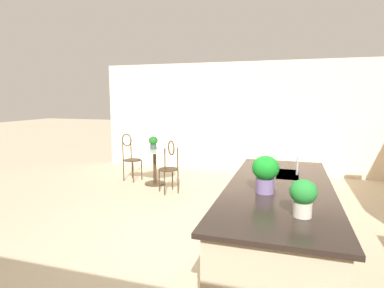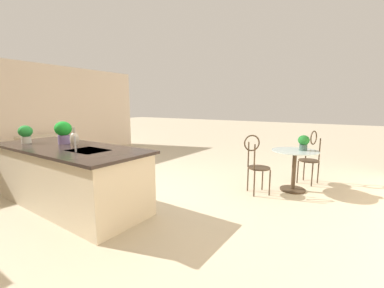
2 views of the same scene
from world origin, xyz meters
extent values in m
plane|color=beige|center=(0.00, 0.00, 0.00)|extent=(40.00, 40.00, 0.00)
cube|color=beige|center=(-4.26, 0.00, 1.35)|extent=(0.12, 7.80, 2.70)
cube|color=beige|center=(0.30, 0.85, 0.44)|extent=(2.70, 0.96, 0.88)
cube|color=#2D231E|center=(0.30, 0.85, 0.90)|extent=(2.80, 1.06, 0.04)
cube|color=#B2B5BA|center=(-0.25, 0.85, 0.91)|extent=(0.56, 0.40, 0.03)
cylinder|color=#3D2D1E|center=(-2.42, -1.78, 0.01)|extent=(0.44, 0.44, 0.03)
cylinder|color=#3D2D1E|center=(-2.42, -1.78, 0.38)|extent=(0.07, 0.07, 0.69)
cylinder|color=#B2C6C1|center=(-2.42, -1.78, 0.73)|extent=(0.80, 0.80, 0.01)
cylinder|color=#3D2D1E|center=(-2.67, -2.22, 0.23)|extent=(0.03, 0.03, 0.45)
cylinder|color=#3D2D1E|center=(-2.40, -2.29, 0.23)|extent=(0.03, 0.03, 0.45)
cylinder|color=#3D2D1E|center=(-2.74, -2.49, 0.23)|extent=(0.03, 0.03, 0.45)
cylinder|color=#3D2D1E|center=(-2.47, -2.56, 0.23)|extent=(0.03, 0.03, 0.45)
cylinder|color=#3D2D1E|center=(-2.57, -2.39, 0.46)|extent=(0.46, 0.46, 0.02)
cylinder|color=#3D2D1E|center=(-2.73, -2.50, 0.68)|extent=(0.03, 0.03, 0.45)
cylinder|color=#3D2D1E|center=(-2.48, -2.56, 0.68)|extent=(0.03, 0.03, 0.45)
torus|color=#3D2D1E|center=(-2.61, -2.53, 0.90)|extent=(0.09, 0.28, 0.28)
cylinder|color=#3D2D1E|center=(-1.96, -1.48, 0.23)|extent=(0.03, 0.03, 0.45)
cylinder|color=#3D2D1E|center=(-2.15, -1.28, 0.23)|extent=(0.03, 0.03, 0.45)
cylinder|color=#3D2D1E|center=(-1.75, -1.29, 0.23)|extent=(0.03, 0.03, 0.45)
cylinder|color=#3D2D1E|center=(-1.95, -1.09, 0.23)|extent=(0.03, 0.03, 0.45)
cylinder|color=#3D2D1E|center=(-1.95, -1.29, 0.46)|extent=(0.54, 0.54, 0.02)
cylinder|color=#3D2D1E|center=(-1.75, -1.28, 0.68)|extent=(0.03, 0.03, 0.45)
cylinder|color=#3D2D1E|center=(-1.93, -1.09, 0.68)|extent=(0.03, 0.03, 0.45)
torus|color=#3D2D1E|center=(-1.84, -1.18, 0.90)|extent=(0.22, 0.21, 0.28)
cylinder|color=#B2B5BA|center=(-0.25, 1.03, 1.03)|extent=(0.02, 0.02, 0.22)
cylinder|color=#385147|center=(-2.54, -1.86, 0.79)|extent=(0.13, 0.13, 0.11)
ellipsoid|color=#1E6A25|center=(-2.54, -1.86, 0.93)|extent=(0.19, 0.19, 0.18)
cylinder|color=beige|center=(1.15, 1.05, 0.98)|extent=(0.14, 0.14, 0.11)
ellipsoid|color=#268E36|center=(1.15, 1.05, 1.12)|extent=(0.21, 0.21, 0.19)
cylinder|color=#7A669E|center=(0.60, 0.72, 0.99)|extent=(0.18, 0.18, 0.14)
ellipsoid|color=#199226|center=(0.60, 0.72, 1.17)|extent=(0.26, 0.26, 0.23)
ellipsoid|color=#BCB29E|center=(0.25, 0.75, 1.02)|extent=(0.13, 0.13, 0.21)
cylinder|color=#BCB29E|center=(0.25, 0.75, 1.17)|extent=(0.04, 0.04, 0.08)
camera|label=1|loc=(3.64, 0.93, 1.83)|focal=29.69mm
camera|label=2|loc=(-3.33, 2.82, 1.54)|focal=23.08mm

